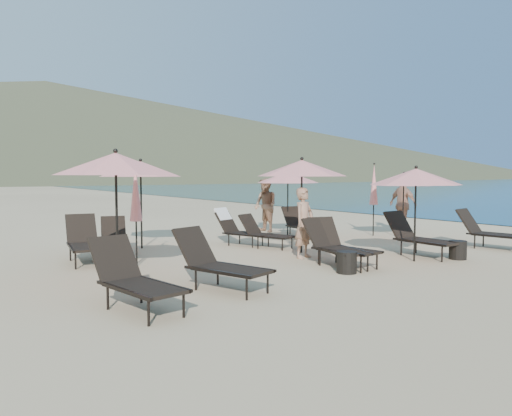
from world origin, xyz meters
TOP-DOWN VIEW (x-y plane):
  - ground at (0.00, 0.00)m, footprint 800.00×800.00m
  - volcanic_headland at (71.37, 302.62)m, footprint 690.00×690.00m
  - lounger_0 at (-5.87, -0.23)m, footprint 0.95×1.88m
  - lounger_1 at (-4.19, 0.15)m, footprint 1.19×1.93m
  - lounger_2 at (-0.94, 0.56)m, footprint 0.85×1.82m
  - lounger_3 at (-0.95, 0.60)m, footprint 1.09×1.86m
  - lounger_4 at (1.61, 0.38)m, footprint 0.71×1.83m
  - lounger_5 at (4.17, 0.02)m, footprint 0.94×1.88m
  - lounger_6 at (-5.28, 4.23)m, footprint 0.98×1.90m
  - lounger_7 at (-4.43, 4.68)m, footprint 1.04×1.71m
  - lounger_8 at (-0.63, 3.67)m, footprint 1.07×1.64m
  - lounger_9 at (-0.98, 4.44)m, footprint 1.11×1.75m
  - lounger_10 at (1.52, 4.66)m, footprint 0.86×1.71m
  - umbrella_open_0 at (-5.32, 1.98)m, footprint 2.30×2.30m
  - umbrella_open_1 at (-0.41, 2.39)m, footprint 2.25×2.25m
  - umbrella_open_2 at (3.78, 2.56)m, footprint 1.91×1.91m
  - umbrella_open_3 at (-3.42, 5.44)m, footprint 2.23×2.23m
  - umbrella_open_4 at (1.47, 5.28)m, footprint 1.98×1.98m
  - umbrella_open_5 at (0.90, -0.05)m, footprint 2.03×2.03m
  - umbrella_closed_0 at (3.75, 3.70)m, footprint 0.27×0.27m
  - umbrella_closed_1 at (-4.52, 3.05)m, footprint 0.27×0.27m
  - side_table_0 at (-1.35, -0.12)m, footprint 0.41×0.41m
  - side_table_1 at (1.97, -0.45)m, footprint 0.41×0.41m
  - beachgoer_a at (-0.86, 1.76)m, footprint 0.70×0.56m
  - beachgoer_b at (1.51, 6.54)m, footprint 0.72×0.91m
  - beachgoer_c at (5.33, 3.79)m, footprint 0.53×1.14m

SIDE VIEW (x-z plane):
  - ground at x=0.00m, z-range 0.00..0.00m
  - side_table_1 at x=1.97m, z-range 0.00..0.44m
  - side_table_0 at x=-1.35m, z-range 0.00..0.44m
  - lounger_8 at x=-0.63m, z-range -0.03..0.85m
  - lounger_7 at x=-4.43m, z-range -0.03..0.89m
  - lounger_10 at x=1.52m, z-range -0.03..0.91m
  - lounger_3 at x=-0.95m, z-range -0.03..0.98m
  - lounger_2 at x=-0.94m, z-range -0.03..0.98m
  - lounger_0 at x=-5.87m, z-range -0.03..1.00m
  - lounger_5 at x=4.17m, z-range -0.03..1.00m
  - lounger_1 at x=-4.19m, z-range -0.03..1.00m
  - lounger_6 at x=-5.28m, z-range -0.03..1.01m
  - lounger_9 at x=-0.98m, z-range -0.02..1.01m
  - lounger_4 at x=1.61m, z-range -0.03..1.02m
  - beachgoer_a at x=-0.86m, z-range 0.00..1.67m
  - beachgoer_b at x=1.51m, z-range 0.00..1.84m
  - beachgoer_c at x=5.33m, z-range 0.00..1.91m
  - umbrella_closed_1 at x=-4.52m, z-range 0.45..2.74m
  - umbrella_closed_0 at x=3.75m, z-range 0.46..2.81m
  - umbrella_open_2 at x=3.78m, z-range 0.79..2.85m
  - umbrella_open_4 at x=1.47m, z-range 0.82..2.95m
  - umbrella_open_5 at x=0.90m, z-range 0.84..3.03m
  - umbrella_open_3 at x=-3.42m, z-range 0.92..3.33m
  - umbrella_open_1 at x=-0.41m, z-range 0.93..3.35m
  - umbrella_open_0 at x=-5.32m, z-range 0.95..3.43m
  - volcanic_headland at x=71.37m, z-range -1.01..53.99m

